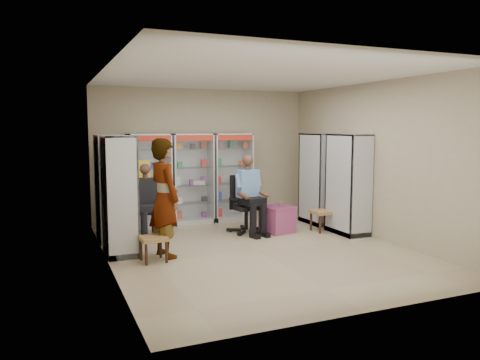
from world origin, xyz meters
name	(u,v)px	position (x,y,z in m)	size (l,w,h in m)	color
floor	(257,250)	(0.00, 0.00, 0.00)	(6.00, 6.00, 0.00)	tan
room_shell	(258,137)	(0.00, 0.00, 1.97)	(5.02, 6.02, 3.01)	tan
cabinet_back_left	(150,180)	(-1.30, 2.73, 1.00)	(0.90, 0.50, 2.00)	#A4A7AC
cabinet_back_mid	(192,179)	(-0.35, 2.73, 1.00)	(0.90, 0.50, 2.00)	#AFB3B7
cabinet_back_right	(232,177)	(0.60, 2.73, 1.00)	(0.90, 0.50, 2.00)	#ACAFB3
cabinet_right_far	(319,179)	(2.23, 1.60, 1.00)	(0.50, 0.90, 2.00)	#A5A7AC
cabinet_right_near	(348,184)	(2.23, 0.50, 1.00)	(0.50, 0.90, 2.00)	silver
cabinet_left_far	(111,188)	(-2.23, 1.80, 1.00)	(0.50, 0.90, 2.00)	silver
cabinet_left_near	(119,195)	(-2.23, 0.70, 1.00)	(0.50, 0.90, 2.00)	#A0A2A7
wooden_chair	(145,211)	(-1.55, 2.00, 0.47)	(0.42, 0.42, 0.94)	black
seated_customer	(146,202)	(-1.55, 1.95, 0.67)	(0.44, 0.60, 1.34)	black
office_chair	(246,204)	(0.38, 1.37, 0.59)	(0.64, 0.64, 1.17)	black
seated_shopkeeper	(247,197)	(0.38, 1.32, 0.75)	(0.49, 0.68, 1.49)	#6D9FD8
pink_trunk	(277,219)	(0.97, 1.14, 0.27)	(0.56, 0.54, 0.54)	#A24076
tea_glass	(281,204)	(1.03, 1.09, 0.59)	(0.07, 0.07, 0.09)	#5C1C07
woven_stool_a	(323,221)	(1.88, 0.86, 0.22)	(0.44, 0.44, 0.44)	tan
woven_stool_b	(154,249)	(-1.82, 0.02, 0.20)	(0.41, 0.41, 0.41)	#B6864C
standing_man	(164,198)	(-1.57, 0.24, 0.98)	(0.72, 0.47, 1.96)	gray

